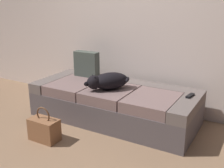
{
  "coord_description": "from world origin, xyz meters",
  "views": [
    {
      "loc": [
        1.57,
        -1.73,
        1.48
      ],
      "look_at": [
        0.0,
        1.01,
        0.47
      ],
      "focal_mm": 44.57,
      "sensor_mm": 36.0,
      "label": 1
    }
  ],
  "objects_px": {
    "tv_remote": "(190,96)",
    "throw_pillow": "(87,64)",
    "handbag": "(44,129)",
    "dog_dark": "(108,81)",
    "couch": "(114,103)"
  },
  "relations": [
    {
      "from": "tv_remote",
      "to": "throw_pillow",
      "type": "bearing_deg",
      "value": -176.14
    },
    {
      "from": "tv_remote",
      "to": "handbag",
      "type": "xyz_separation_m",
      "value": [
        -1.27,
        -0.95,
        -0.31
      ]
    },
    {
      "from": "dog_dark",
      "to": "couch",
      "type": "bearing_deg",
      "value": 79.06
    },
    {
      "from": "couch",
      "to": "tv_remote",
      "type": "bearing_deg",
      "value": 7.46
    },
    {
      "from": "throw_pillow",
      "to": "couch",
      "type": "bearing_deg",
      "value": -21.83
    },
    {
      "from": "throw_pillow",
      "to": "handbag",
      "type": "distance_m",
      "value": 1.17
    },
    {
      "from": "couch",
      "to": "dog_dark",
      "type": "distance_m",
      "value": 0.33
    },
    {
      "from": "dog_dark",
      "to": "tv_remote",
      "type": "bearing_deg",
      "value": 14.17
    },
    {
      "from": "couch",
      "to": "dog_dark",
      "type": "bearing_deg",
      "value": -100.94
    },
    {
      "from": "tv_remote",
      "to": "handbag",
      "type": "height_order",
      "value": "tv_remote"
    },
    {
      "from": "dog_dark",
      "to": "tv_remote",
      "type": "distance_m",
      "value": 0.95
    },
    {
      "from": "handbag",
      "to": "dog_dark",
      "type": "bearing_deg",
      "value": 63.35
    },
    {
      "from": "couch",
      "to": "tv_remote",
      "type": "xyz_separation_m",
      "value": [
        0.89,
        0.12,
        0.22
      ]
    },
    {
      "from": "throw_pillow",
      "to": "tv_remote",
      "type": "bearing_deg",
      "value": -4.17
    },
    {
      "from": "couch",
      "to": "tv_remote",
      "type": "relative_size",
      "value": 13.42
    }
  ]
}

